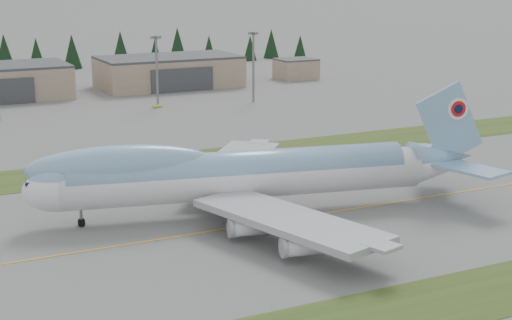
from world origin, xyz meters
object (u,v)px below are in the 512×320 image
hangar_right (169,71)px  service_vehicle_b (157,107)px  boeing_747_freighter (241,174)px  service_vehicle_c (179,91)px

hangar_right → service_vehicle_b: 42.33m
hangar_right → service_vehicle_b: size_ratio=15.10×
boeing_747_freighter → hangar_right: 148.96m
boeing_747_freighter → hangar_right: (39.53, 143.61, -1.70)m
hangar_right → service_vehicle_b: bearing=-115.0°
boeing_747_freighter → hangar_right: bearing=86.7°
boeing_747_freighter → service_vehicle_c: bearing=85.6°
hangar_right → service_vehicle_c: hangar_right is taller
boeing_747_freighter → hangar_right: size_ratio=1.71×
service_vehicle_b → service_vehicle_c: bearing=-39.0°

